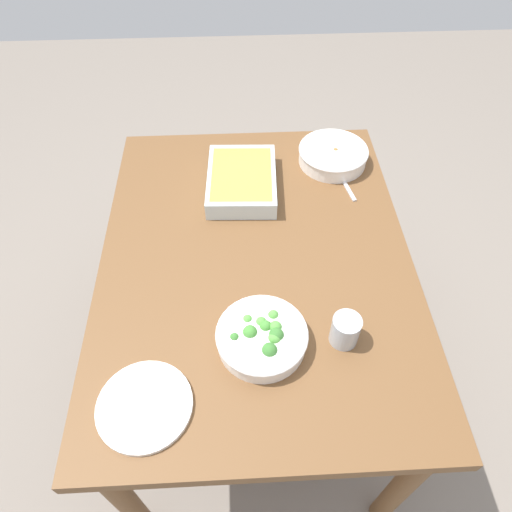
{
  "coord_description": "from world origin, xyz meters",
  "views": [
    {
      "loc": [
        0.86,
        -0.04,
        1.77
      ],
      "look_at": [
        0.0,
        0.0,
        0.74
      ],
      "focal_mm": 32.52,
      "sensor_mm": 36.0,
      "label": 1
    }
  ],
  "objects_px": {
    "baking_dish": "(242,180)",
    "drink_cup": "(345,331)",
    "broccoli_bowl": "(262,337)",
    "spoon_by_stew": "(342,178)",
    "side_plate": "(145,406)",
    "stew_bowl": "(333,155)"
  },
  "relations": [
    {
      "from": "broccoli_bowl",
      "to": "spoon_by_stew",
      "type": "height_order",
      "value": "broccoli_bowl"
    },
    {
      "from": "stew_bowl",
      "to": "broccoli_bowl",
      "type": "bearing_deg",
      "value": -22.33
    },
    {
      "from": "stew_bowl",
      "to": "spoon_by_stew",
      "type": "distance_m",
      "value": 0.1
    },
    {
      "from": "stew_bowl",
      "to": "spoon_by_stew",
      "type": "xyz_separation_m",
      "value": [
        0.09,
        0.02,
        -0.03
      ]
    },
    {
      "from": "baking_dish",
      "to": "side_plate",
      "type": "bearing_deg",
      "value": -18.43
    },
    {
      "from": "baking_dish",
      "to": "drink_cup",
      "type": "relative_size",
      "value": 3.64
    },
    {
      "from": "broccoli_bowl",
      "to": "drink_cup",
      "type": "distance_m",
      "value": 0.21
    },
    {
      "from": "baking_dish",
      "to": "spoon_by_stew",
      "type": "bearing_deg",
      "value": 94.33
    },
    {
      "from": "stew_bowl",
      "to": "drink_cup",
      "type": "relative_size",
      "value": 2.81
    },
    {
      "from": "broccoli_bowl",
      "to": "drink_cup",
      "type": "relative_size",
      "value": 2.68
    },
    {
      "from": "baking_dish",
      "to": "stew_bowl",
      "type": "bearing_deg",
      "value": 110.26
    },
    {
      "from": "drink_cup",
      "to": "broccoli_bowl",
      "type": "bearing_deg",
      "value": -89.57
    },
    {
      "from": "stew_bowl",
      "to": "side_plate",
      "type": "relative_size",
      "value": 1.09
    },
    {
      "from": "baking_dish",
      "to": "drink_cup",
      "type": "xyz_separation_m",
      "value": [
        0.58,
        0.24,
        0.0
      ]
    },
    {
      "from": "baking_dish",
      "to": "spoon_by_stew",
      "type": "distance_m",
      "value": 0.34
    },
    {
      "from": "side_plate",
      "to": "spoon_by_stew",
      "type": "relative_size",
      "value": 1.26
    },
    {
      "from": "side_plate",
      "to": "drink_cup",
      "type": "bearing_deg",
      "value": 107.54
    },
    {
      "from": "drink_cup",
      "to": "baking_dish",
      "type": "bearing_deg",
      "value": -157.86
    },
    {
      "from": "baking_dish",
      "to": "side_plate",
      "type": "xyz_separation_m",
      "value": [
        0.73,
        -0.24,
        -0.03
      ]
    },
    {
      "from": "baking_dish",
      "to": "side_plate",
      "type": "relative_size",
      "value": 1.41
    },
    {
      "from": "drink_cup",
      "to": "spoon_by_stew",
      "type": "bearing_deg",
      "value": 170.56
    },
    {
      "from": "stew_bowl",
      "to": "side_plate",
      "type": "height_order",
      "value": "stew_bowl"
    }
  ]
}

